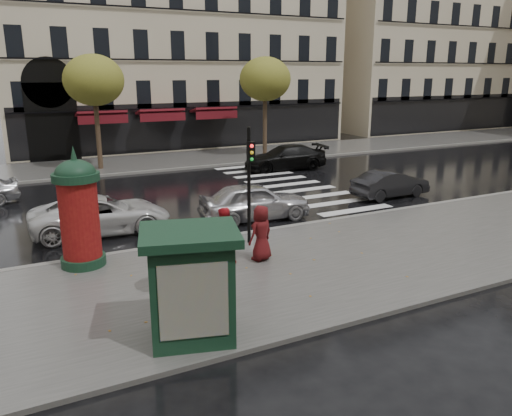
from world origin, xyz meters
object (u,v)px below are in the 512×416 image
traffic_light (250,175)px  car_white (101,215)px  newsstand (191,283)px  car_darkgrey (390,184)px  car_black (285,157)px  woman_umbrella (190,245)px  car_silver (255,201)px  morris_column (79,209)px  woman_red (223,236)px  man_burgundy (261,233)px

traffic_light → car_white: (-4.14, 3.73, -1.77)m
newsstand → traffic_light: bearing=52.6°
newsstand → car_darkgrey: newsstand is taller
newsstand → car_black: size_ratio=0.49×
woman_umbrella → car_silver: bearing=50.9°
car_white → woman_umbrella: bearing=-168.4°
morris_column → car_silver: 7.27m
morris_column → woman_red: bearing=-26.5°
car_silver → car_darkgrey: (7.29, 0.46, -0.12)m
car_silver → man_burgundy: bearing=161.9°
woman_red → car_black: (9.45, 12.76, -0.27)m
woman_red → car_black: 15.88m
woman_umbrella → car_white: (-1.02, 6.73, -0.80)m
woman_red → woman_umbrella: bearing=25.8°
morris_column → traffic_light: 5.30m
man_burgundy → car_black: size_ratio=0.34×
man_burgundy → car_black: 15.33m
car_silver → car_white: car_silver is taller
woman_red → traffic_light: size_ratio=0.45×
newsstand → woman_umbrella: bearing=71.3°
man_burgundy → morris_column: size_ratio=0.48×
traffic_light → newsstand: (-3.78, -4.95, -1.08)m
car_darkgrey → newsstand: bearing=121.3°
car_darkgrey → car_white: 12.99m
woman_red → traffic_light: bearing=-157.7°
morris_column → car_white: 3.65m
traffic_light → newsstand: 6.32m
newsstand → car_white: size_ratio=0.49×
morris_column → traffic_light: traffic_light is taller
man_burgundy → traffic_light: bearing=-121.9°
man_burgundy → car_white: 6.48m
woman_red → man_burgundy: size_ratio=1.03×
woman_umbrella → car_black: 18.13m
car_silver → car_white: 5.78m
car_darkgrey → car_black: (-0.94, 8.15, 0.09)m
morris_column → man_burgundy: bearing=-22.2°
woman_umbrella → newsstand: newsstand is taller
traffic_light → car_silver: 3.60m
woman_red → car_silver: size_ratio=0.40×
morris_column → car_black: bearing=39.7°
man_burgundy → woman_red: bearing=-25.4°
newsstand → car_white: 8.71m
traffic_light → woman_umbrella: bearing=-136.2°
woman_red → car_white: (-2.59, 5.12, -0.31)m
newsstand → car_darkgrey: (12.63, 8.17, -0.74)m
traffic_light → car_white: traffic_light is taller
morris_column → traffic_light: (5.25, -0.45, 0.63)m
woman_red → car_black: size_ratio=0.35×
car_black → newsstand: bearing=-28.5°
morris_column → car_black: morris_column is taller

